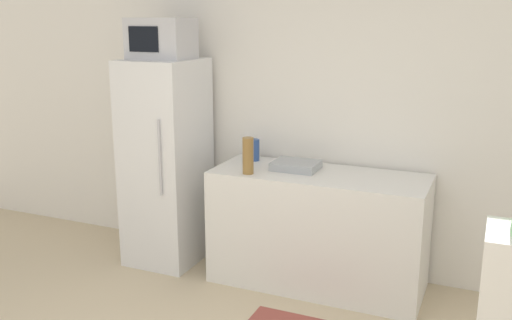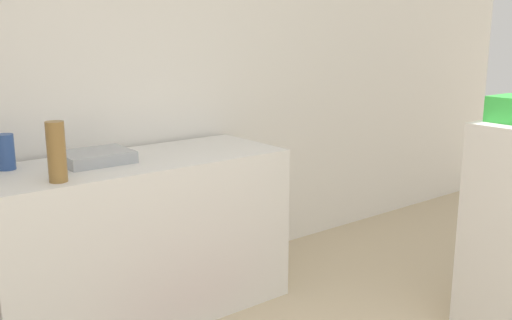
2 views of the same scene
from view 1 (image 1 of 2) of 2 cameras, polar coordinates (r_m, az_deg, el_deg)
wall_back at (r=4.53m, az=7.33°, el=4.94°), size 8.00×0.06×2.60m
refrigerator at (r=4.77m, az=-8.96°, el=-0.23°), size 0.56×0.65×1.69m
microwave at (r=4.63m, az=-9.45°, el=11.90°), size 0.48×0.35×0.32m
counter at (r=4.39m, az=6.20°, el=-6.93°), size 1.60×0.64×0.89m
sink_basin at (r=4.35m, az=4.01°, el=-0.55°), size 0.34×0.27×0.06m
bottle_tall at (r=4.19m, az=-0.80°, el=0.43°), size 0.08×0.08×0.27m
bottle_short at (r=4.59m, az=-0.16°, el=1.01°), size 0.08×0.08×0.17m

